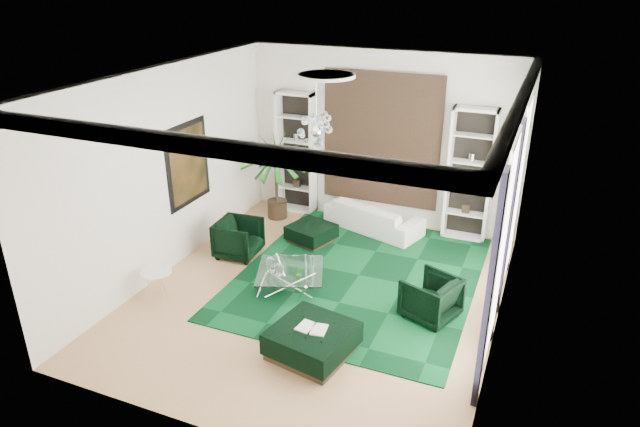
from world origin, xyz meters
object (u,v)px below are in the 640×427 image
at_px(armchair_right, 431,298).
at_px(side_table, 158,285).
at_px(ottoman_front, 312,341).
at_px(coffee_table, 290,280).
at_px(ottoman_side, 311,234).
at_px(palm, 276,166).
at_px(sofa, 373,217).
at_px(armchair_left, 239,238).

height_order(armchair_right, side_table, armchair_right).
xyz_separation_m(armchair_right, ottoman_front, (-1.40, -1.63, -0.15)).
bearing_deg(coffee_table, ottoman_side, 102.46).
height_order(armchair_right, ottoman_side, armchair_right).
height_order(armchair_right, ottoman_front, armchair_right).
bearing_deg(armchair_right, palm, -101.89).
bearing_deg(ottoman_side, coffee_table, -77.54).
xyz_separation_m(armchair_right, coffee_table, (-2.49, -0.09, -0.17)).
relative_size(coffee_table, palm, 0.46).
height_order(ottoman_side, ottoman_front, ottoman_front).
xyz_separation_m(coffee_table, ottoman_side, (-0.42, 1.91, -0.01)).
bearing_deg(ottoman_front, ottoman_side, 113.67).
relative_size(sofa, ottoman_side, 2.60).
xyz_separation_m(armchair_right, ottoman_side, (-2.91, 1.82, -0.18)).
bearing_deg(side_table, armchair_right, 15.09).
bearing_deg(palm, armchair_right, -32.98).
distance_m(sofa, side_table, 4.86).
distance_m(coffee_table, palm, 3.39).
bearing_deg(coffee_table, armchair_left, 152.27).
bearing_deg(palm, ottoman_front, -57.58).
relative_size(armchair_left, ottoman_front, 0.75).
relative_size(ottoman_front, palm, 0.45).
xyz_separation_m(ottoman_side, side_table, (-1.59, -3.04, 0.07)).
xyz_separation_m(sofa, ottoman_side, (-1.02, -1.06, -0.13)).
bearing_deg(armchair_left, side_table, 161.13).
bearing_deg(armchair_right, ottoman_front, -19.54).
distance_m(coffee_table, ottoman_side, 1.96).
distance_m(sofa, ottoman_side, 1.48).
bearing_deg(sofa, ottoman_side, 63.97).
bearing_deg(armchair_left, ottoman_side, -48.30).
distance_m(armchair_right, ottoman_front, 2.15).
height_order(armchair_right, palm, palm).
bearing_deg(ottoman_front, coffee_table, 125.28).
xyz_separation_m(armchair_right, palm, (-4.14, 2.69, 0.87)).
bearing_deg(side_table, armchair_left, 75.26).
bearing_deg(ottoman_side, sofa, 46.21).
xyz_separation_m(side_table, palm, (0.36, 3.90, 0.98)).
bearing_deg(ottoman_front, side_table, 172.37).
height_order(armchair_left, ottoman_side, armchair_left).
xyz_separation_m(sofa, coffee_table, (-0.60, -2.97, -0.12)).
bearing_deg(armchair_left, armchair_right, -104.13).
height_order(armchair_left, ottoman_front, armchair_left).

